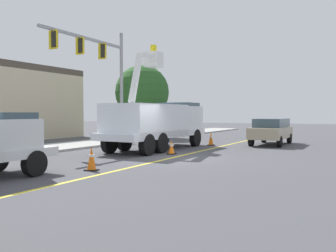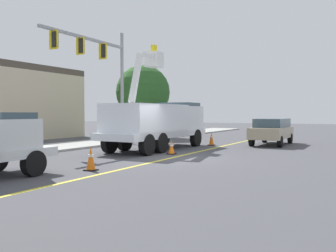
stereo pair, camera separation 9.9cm
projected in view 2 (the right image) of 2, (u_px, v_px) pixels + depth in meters
The scene contains 10 objects.
ground at pixel (172, 158), 16.51m from camera, with size 120.00×120.00×0.00m, color #47474C.
sidewalk_far_side at pixel (45, 148), 20.40m from camera, with size 60.00×3.60×0.12m, color #9E9E99.
lane_centre_stripe at pixel (172, 158), 16.51m from camera, with size 50.00×0.16×0.01m, color yellow.
utility_bucket_truck at pixel (158, 121), 20.50m from camera, with size 8.29×3.01×6.23m.
passing_minivan at pixel (272, 130), 23.39m from camera, with size 4.87×2.09×1.69m.
traffic_cone_mid_front at pixel (91, 159), 12.82m from camera, with size 0.40×0.40×0.86m.
traffic_cone_mid_rear at pixel (171, 147), 17.96m from camera, with size 0.40×0.40×0.70m.
traffic_cone_trailing at pixel (211, 139), 23.01m from camera, with size 0.40×0.40×0.86m.
traffic_signal_mast at pixel (100, 63), 22.90m from camera, with size 7.37×0.72×7.56m.
street_tree_right at pixel (143, 92), 30.89m from camera, with size 4.60×4.60×6.15m.
Camera 2 is at (-14.79, -7.20, 2.03)m, focal length 38.73 mm.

